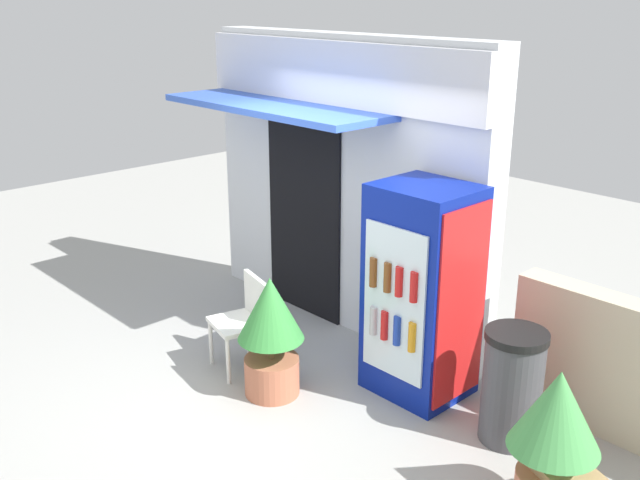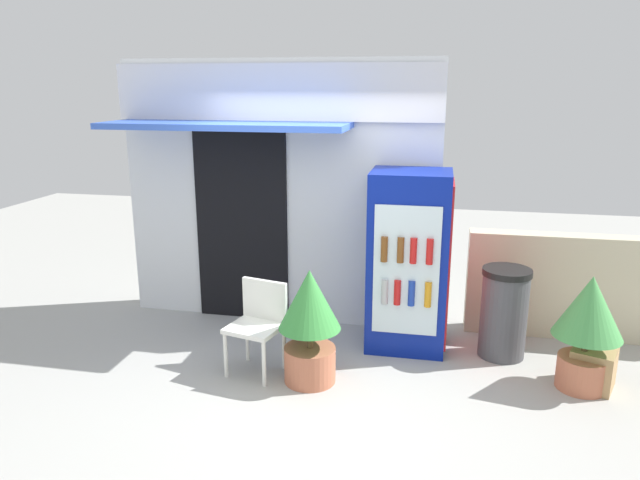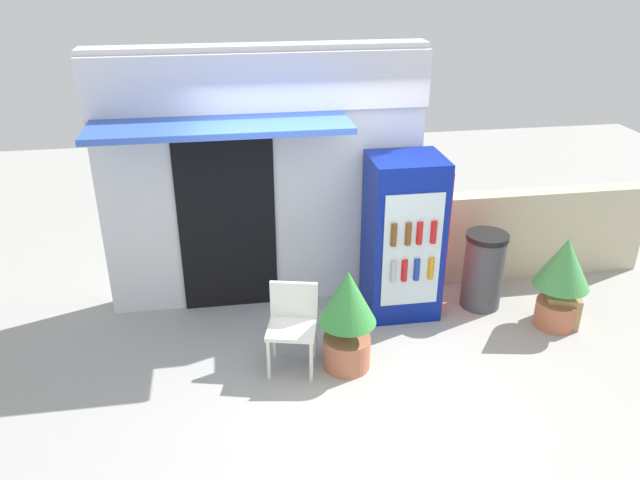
# 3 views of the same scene
# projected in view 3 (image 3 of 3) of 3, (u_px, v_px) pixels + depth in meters

# --- Properties ---
(ground) EXTENTS (16.00, 16.00, 0.00)m
(ground) POSITION_uv_depth(u_px,v_px,m) (341.00, 372.00, 5.97)
(ground) COLOR #A3A39E
(storefront_building) EXTENTS (3.43, 1.07, 2.83)m
(storefront_building) POSITION_uv_depth(u_px,v_px,m) (261.00, 175.00, 6.63)
(storefront_building) COLOR silver
(storefront_building) RESTS_ON ground
(drink_cooler) EXTENTS (0.78, 0.73, 1.78)m
(drink_cooler) POSITION_uv_depth(u_px,v_px,m) (404.00, 237.00, 6.64)
(drink_cooler) COLOR navy
(drink_cooler) RESTS_ON ground
(plastic_chair) EXTENTS (0.54, 0.52, 0.84)m
(plastic_chair) POSITION_uv_depth(u_px,v_px,m) (293.00, 319.00, 5.90)
(plastic_chair) COLOR white
(plastic_chair) RESTS_ON ground
(potted_plant_near_shop) EXTENTS (0.55, 0.55, 1.04)m
(potted_plant_near_shop) POSITION_uv_depth(u_px,v_px,m) (347.00, 314.00, 5.82)
(potted_plant_near_shop) COLOR #BC6B4C
(potted_plant_near_shop) RESTS_ON ground
(potted_plant_curbside) EXTENTS (0.58, 0.58, 1.03)m
(potted_plant_curbside) POSITION_uv_depth(u_px,v_px,m) (562.00, 274.00, 6.45)
(potted_plant_curbside) COLOR #BC6B4C
(potted_plant_curbside) RESTS_ON ground
(trash_bin) EXTENTS (0.46, 0.46, 0.88)m
(trash_bin) POSITION_uv_depth(u_px,v_px,m) (483.00, 270.00, 6.91)
(trash_bin) COLOR #47474C
(trash_bin) RESTS_ON ground
(stone_boundary_wall) EXTENTS (2.60, 0.24, 1.09)m
(stone_boundary_wall) POSITION_uv_depth(u_px,v_px,m) (540.00, 233.00, 7.56)
(stone_boundary_wall) COLOR beige
(stone_boundary_wall) RESTS_ON ground
(cardboard_box) EXTENTS (0.45, 0.45, 0.35)m
(cardboard_box) POSITION_uv_depth(u_px,v_px,m) (562.00, 308.00, 6.70)
(cardboard_box) COLOR tan
(cardboard_box) RESTS_ON ground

